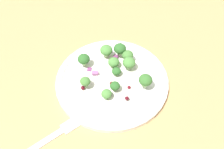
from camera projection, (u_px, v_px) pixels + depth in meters
ground_plane at (106, 77)px, 55.40cm from camera, size 180.00×180.00×2.00cm
plate at (112, 80)px, 52.48cm from camera, size 24.92×24.92×1.70cm
dressing_pool at (112, 78)px, 52.13cm from camera, size 14.45×14.45×0.20cm
broccoli_floret_0 at (84, 59)px, 52.96cm from camera, size 2.76×2.76×2.79cm
broccoli_floret_1 at (146, 80)px, 48.95cm from camera, size 2.87×2.87×2.91cm
broccoli_floret_2 at (114, 62)px, 53.19cm from camera, size 2.56×2.56×2.60cm
broccoli_floret_3 at (108, 50)px, 54.57cm from camera, size 2.92×2.92×2.95cm
broccoli_floret_4 at (107, 94)px, 47.97cm from camera, size 2.18×2.18×2.21cm
broccoli_floret_5 at (85, 81)px, 49.20cm from camera, size 2.20×2.20×2.23cm
broccoli_floret_6 at (128, 55)px, 54.29cm from camera, size 2.69×2.69×2.72cm
broccoli_floret_7 at (116, 71)px, 51.88cm from camera, size 2.05×2.05×2.08cm
broccoli_floret_8 at (129, 63)px, 52.42cm from camera, size 2.88×2.88×2.92cm
broccoli_floret_9 at (120, 49)px, 54.66cm from camera, size 2.91×2.91×2.95cm
broccoli_floret_10 at (115, 86)px, 48.97cm from camera, size 2.12×2.12×2.15cm
cranberry_0 at (127, 98)px, 47.85cm from camera, size 0.84×0.84×0.84cm
cranberry_1 at (111, 63)px, 54.11cm from camera, size 0.85×0.85×0.85cm
cranberry_2 at (129, 87)px, 50.16cm from camera, size 0.75×0.75×0.75cm
cranberry_3 at (83, 88)px, 49.74cm from camera, size 0.86×0.86×0.86cm
cranberry_4 at (109, 93)px, 49.13cm from camera, size 0.92×0.92×0.92cm
cranberry_5 at (112, 84)px, 50.48cm from camera, size 0.99×0.99×0.99cm
onion_bit_0 at (89, 70)px, 53.58cm from camera, size 1.06×1.17×0.41cm
onion_bit_1 at (95, 73)px, 52.38cm from camera, size 1.49×1.06×0.56cm
onion_bit_2 at (115, 57)px, 55.39cm from camera, size 1.45×1.56×0.45cm
fork at (42, 143)px, 43.82cm from camera, size 15.58×13.12×0.50cm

